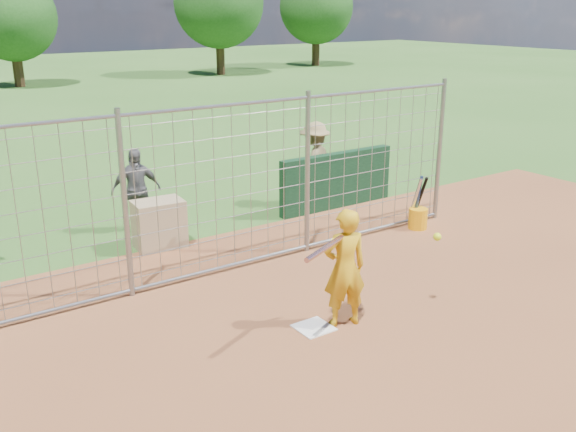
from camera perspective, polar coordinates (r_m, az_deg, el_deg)
ground at (r=8.26m, az=1.46°, el=-9.42°), size 100.00×100.00×0.00m
home_plate at (r=8.11m, az=2.30°, el=-9.89°), size 0.43×0.43×0.02m
dugout_wall at (r=12.68m, az=4.35°, el=3.18°), size 2.60×0.20×1.10m
batter at (r=7.92m, az=5.06°, el=-4.64°), size 0.64×0.51×1.53m
bystander_b at (r=11.54m, az=-13.35°, el=2.24°), size 0.91×0.46×1.50m
bystander_c at (r=12.80m, az=2.37°, el=4.68°), size 1.24×1.07×1.67m
equipment_bin at (r=10.78m, az=-11.38°, el=-0.71°), size 0.84×0.62×0.80m
equipment_in_play at (r=7.55m, az=5.92°, el=-2.60°), size 2.14×0.42×0.25m
bucket_with_bats at (r=11.72m, az=11.46°, el=0.04°), size 0.34×0.38×0.98m
backstop_fence at (r=9.37m, az=-5.69°, el=2.20°), size 9.08×0.08×2.60m
tree_line at (r=34.83m, az=-23.30°, el=16.65°), size 44.66×6.72×6.48m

